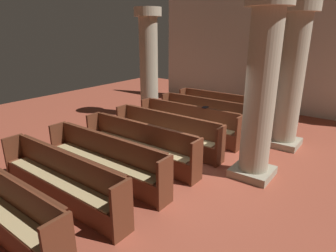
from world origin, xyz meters
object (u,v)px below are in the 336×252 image
pew_row_3 (166,131)px  lectern (257,105)px  pew_row_1 (206,113)px  pillar_far_side (149,62)px  pew_row_2 (188,122)px  kneeler_box_red (252,141)px  hymn_book (205,107)px  pew_row_4 (139,143)px  pillar_aisle_side (292,75)px  pew_row_5 (105,158)px  pew_row_0 (222,107)px  pew_row_6 (61,178)px  pew_row_7 (0,205)px  pillar_aisle_rear (261,88)px

pew_row_3 → lectern: 4.56m
pew_row_1 → pillar_far_side: bearing=-179.9°
pew_row_2 → pillar_far_side: 3.06m
pew_row_3 → kneeler_box_red: bearing=42.4°
hymn_book → pew_row_4: bearing=-101.1°
pew_row_1 → pillar_aisle_side: size_ratio=0.87×
pew_row_2 → pillar_far_side: bearing=156.1°
pew_row_5 → lectern: 6.71m
pew_row_0 → pillar_far_side: 3.07m
pillar_aisle_side → lectern: 3.21m
pew_row_6 → hymn_book: size_ratio=17.46×
pew_row_7 → pew_row_1: bearing=90.0°
lectern → hymn_book: (-0.38, -3.21, 0.54)m
pew_row_3 → kneeler_box_red: (1.80, 1.64, -0.37)m
pew_row_7 → lectern: size_ratio=3.10×
pew_row_7 → pillar_aisle_side: pillar_aisle_side is taller
pew_row_5 → pew_row_0: bearing=90.0°
pew_row_0 → pew_row_2: 2.18m
pew_row_7 → hymn_book: size_ratio=17.46×
pew_row_0 → pillar_far_side: pillar_far_side is taller
pew_row_3 → pillar_far_side: 3.60m
pew_row_2 → pillar_aisle_rear: pillar_aisle_rear is taller
pillar_aisle_side → kneeler_box_red: size_ratio=10.37×
pillar_aisle_rear → kneeler_box_red: (-0.70, 1.71, -1.86)m
pillar_aisle_side → kneeler_box_red: bearing=-141.3°
pillar_far_side → pew_row_6: bearing=-65.8°
pew_row_0 → pew_row_6: 6.53m
pew_row_1 → pew_row_3: (0.00, -2.18, 0.00)m
pillar_far_side → pillar_aisle_rear: size_ratio=1.00×
pillar_aisle_side → lectern: pillar_aisle_side is taller
pew_row_5 → lectern: lectern is taller
pew_row_7 → hymn_book: bearing=85.3°
pew_row_3 → pillar_aisle_rear: (2.50, -0.06, 1.49)m
lectern → pew_row_2: bearing=-103.9°
pew_row_3 → pew_row_4: size_ratio=1.00×
pew_row_7 → pillar_aisle_rear: (2.50, 4.29, 1.49)m
pillar_aisle_side → pew_row_7: bearing=-110.8°
pew_row_4 → hymn_book: bearing=78.9°
pew_row_3 → pew_row_7: same height
pew_row_2 → pew_row_5: same height
pillar_aisle_side → hymn_book: 2.46m
pew_row_6 → hymn_book: 4.59m
pillar_far_side → pew_row_1: bearing=0.1°
pew_row_3 → pew_row_2: bearing=90.0°
pew_row_3 → pillar_aisle_side: (2.50, 2.20, 1.49)m
pillar_aisle_side → pillar_aisle_rear: size_ratio=1.00×
pew_row_0 → pillar_aisle_side: (2.50, -1.06, 1.49)m
pew_row_0 → pillar_aisle_rear: 4.42m
pew_row_1 → pillar_aisle_rear: size_ratio=0.87×
pew_row_3 → hymn_book: (0.46, 1.27, 0.48)m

